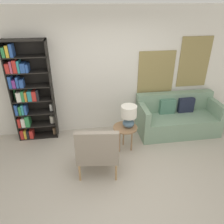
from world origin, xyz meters
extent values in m
plane|color=#B2A899|center=(0.00, 0.00, 0.00)|extent=(14.00, 14.00, 0.00)
cube|color=silver|center=(0.00, 2.03, 1.35)|extent=(6.40, 0.06, 2.70)
cube|color=olive|center=(1.11, 1.99, 1.32)|extent=(0.82, 0.02, 0.95)
cube|color=olive|center=(1.98, 1.99, 1.51)|extent=(0.71, 0.02, 1.12)
cube|color=black|center=(-1.97, 1.85, 1.06)|extent=(0.02, 0.30, 2.12)
cube|color=black|center=(-1.16, 1.85, 1.06)|extent=(0.02, 0.30, 2.12)
cube|color=black|center=(-1.57, 1.85, 2.11)|extent=(0.82, 0.30, 0.02)
cube|color=black|center=(-1.57, 1.85, 0.01)|extent=(0.82, 0.30, 0.02)
cube|color=black|center=(-1.57, 2.00, 1.06)|extent=(0.82, 0.01, 2.12)
cube|color=black|center=(-1.57, 1.85, 0.31)|extent=(0.82, 0.30, 0.02)
cube|color=red|center=(-1.91, 1.84, 0.13)|extent=(0.07, 0.25, 0.21)
cube|color=gold|center=(-1.85, 1.83, 0.12)|extent=(0.05, 0.24, 0.20)
cube|color=black|center=(-1.79, 1.82, 0.11)|extent=(0.05, 0.22, 0.19)
cube|color=red|center=(-1.72, 1.81, 0.11)|extent=(0.07, 0.19, 0.19)
cylinder|color=#8C6B4C|center=(-1.23, 1.85, 0.10)|extent=(0.08, 0.08, 0.16)
cube|color=black|center=(-1.57, 1.85, 0.61)|extent=(0.82, 0.30, 0.02)
cube|color=red|center=(-1.92, 1.82, 0.42)|extent=(0.05, 0.21, 0.20)
cube|color=silver|center=(-1.84, 1.79, 0.42)|extent=(0.08, 0.17, 0.20)
cube|color=#338C4C|center=(-1.75, 1.83, 0.44)|extent=(0.09, 0.23, 0.24)
cylinder|color=beige|center=(-1.24, 1.85, 0.40)|extent=(0.10, 0.10, 0.17)
cube|color=black|center=(-1.57, 1.85, 0.91)|extent=(0.82, 0.30, 0.02)
cube|color=#2D56A8|center=(-1.92, 1.82, 0.73)|extent=(0.06, 0.23, 0.23)
cube|color=#338C4C|center=(-1.85, 1.80, 0.71)|extent=(0.05, 0.18, 0.18)
cube|color=teal|center=(-1.80, 1.82, 0.73)|extent=(0.05, 0.23, 0.22)
cube|color=#2D56A8|center=(-1.74, 1.81, 0.72)|extent=(0.05, 0.20, 0.21)
cylinder|color=white|center=(-1.23, 1.85, 0.70)|extent=(0.07, 0.07, 0.16)
cube|color=black|center=(-1.57, 1.85, 1.21)|extent=(0.82, 0.30, 0.02)
cylinder|color=#194723|center=(-1.91, 1.85, 1.04)|extent=(0.06, 0.06, 0.24)
cube|color=silver|center=(-1.82, 1.79, 1.02)|extent=(0.09, 0.17, 0.20)
cube|color=#338C4C|center=(-1.74, 1.82, 1.03)|extent=(0.06, 0.21, 0.22)
cube|color=orange|center=(-1.68, 1.81, 1.02)|extent=(0.05, 0.21, 0.20)
cube|color=teal|center=(-1.61, 1.83, 1.02)|extent=(0.08, 0.24, 0.21)
cube|color=red|center=(-1.52, 1.81, 1.02)|extent=(0.08, 0.20, 0.20)
cube|color=black|center=(-1.45, 1.80, 1.03)|extent=(0.04, 0.18, 0.23)
cube|color=black|center=(-1.57, 1.85, 1.51)|extent=(0.82, 0.30, 0.02)
cube|color=#2D56A8|center=(-1.92, 1.83, 1.33)|extent=(0.06, 0.24, 0.23)
cube|color=#7A338C|center=(-1.85, 1.80, 1.30)|extent=(0.06, 0.17, 0.16)
cube|color=#2D56A8|center=(-1.79, 1.81, 1.32)|extent=(0.04, 0.19, 0.21)
cube|color=#2D56A8|center=(-1.71, 1.79, 1.30)|extent=(0.08, 0.17, 0.16)
cube|color=black|center=(-1.57, 1.85, 1.81)|extent=(0.82, 0.30, 0.02)
cube|color=red|center=(-1.91, 1.80, 1.61)|extent=(0.08, 0.18, 0.18)
cube|color=#B24C6B|center=(-1.84, 1.83, 1.63)|extent=(0.04, 0.24, 0.22)
cube|color=red|center=(-1.77, 1.79, 1.64)|extent=(0.07, 0.17, 0.24)
cube|color=teal|center=(-1.71, 1.83, 1.63)|extent=(0.04, 0.23, 0.23)
cube|color=#2D56A8|center=(-1.63, 1.82, 1.61)|extent=(0.09, 0.22, 0.18)
cube|color=#2D56A8|center=(-1.56, 1.83, 1.60)|extent=(0.04, 0.25, 0.16)
cube|color=#338C4C|center=(-1.92, 1.82, 1.91)|extent=(0.06, 0.22, 0.18)
cube|color=gold|center=(-1.85, 1.80, 1.92)|extent=(0.06, 0.17, 0.21)
cube|color=#2D56A8|center=(-1.78, 1.82, 1.94)|extent=(0.05, 0.21, 0.24)
cylinder|color=tan|center=(-0.01, 0.73, 0.17)|extent=(0.04, 0.04, 0.35)
cylinder|color=tan|center=(-0.62, 0.81, 0.17)|extent=(0.04, 0.04, 0.35)
cylinder|color=tan|center=(-0.08, 0.24, 0.17)|extent=(0.04, 0.04, 0.35)
cylinder|color=tan|center=(-0.69, 0.32, 0.17)|extent=(0.04, 0.04, 0.35)
cube|color=gray|center=(-0.35, 0.53, 0.39)|extent=(0.76, 0.66, 0.08)
cube|color=gray|center=(-0.38, 0.29, 0.70)|extent=(0.70, 0.19, 0.54)
cube|color=tan|center=(-0.02, 0.48, 0.53)|extent=(0.12, 0.52, 0.04)
cube|color=tan|center=(-0.67, 0.57, 0.53)|extent=(0.12, 0.52, 0.04)
cube|color=gray|center=(1.58, 1.55, 0.21)|extent=(1.80, 0.81, 0.43)
cube|color=gray|center=(1.58, 1.85, 0.65)|extent=(1.80, 0.20, 0.44)
cube|color=gray|center=(0.74, 1.55, 0.58)|extent=(0.12, 0.81, 0.31)
cube|color=gray|center=(2.42, 1.55, 0.58)|extent=(0.12, 0.81, 0.31)
cube|color=#4C7A66|center=(1.35, 1.70, 0.60)|extent=(0.36, 0.12, 0.34)
cube|color=#1E2338|center=(1.80, 1.70, 0.60)|extent=(0.36, 0.12, 0.34)
cylinder|color=#99704C|center=(0.25, 1.08, 0.52)|extent=(0.48, 0.48, 0.02)
cylinder|color=#99704C|center=(0.25, 1.22, 0.25)|extent=(0.03, 0.03, 0.50)
cylinder|color=#99704C|center=(0.12, 1.01, 0.25)|extent=(0.03, 0.03, 0.50)
cylinder|color=#99704C|center=(0.37, 1.01, 0.25)|extent=(0.03, 0.03, 0.50)
ellipsoid|color=slate|center=(0.31, 1.08, 0.61)|extent=(0.23, 0.23, 0.17)
cylinder|color=tan|center=(0.31, 1.08, 0.73)|extent=(0.02, 0.02, 0.06)
cylinder|color=white|center=(0.31, 1.08, 0.87)|extent=(0.31, 0.31, 0.23)
camera|label=1|loc=(-0.57, -2.51, 2.79)|focal=35.00mm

